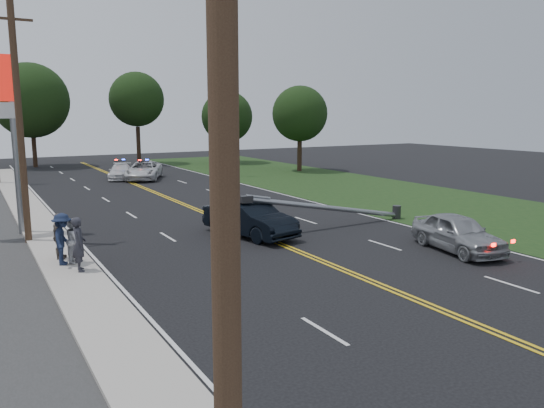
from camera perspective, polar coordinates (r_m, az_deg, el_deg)
ground at (r=17.58m, az=11.72°, el=-8.63°), size 120.00×120.00×0.00m
sidewalk at (r=23.19m, az=-22.23°, el=-4.51°), size 1.80×70.00×0.12m
grass_verge at (r=33.79m, az=17.60°, el=-0.03°), size 12.00×80.00×0.01m
centerline_yellow at (r=25.62m, az=-3.30°, el=-2.59°), size 0.36×80.00×0.00m
traffic_signal at (r=46.66m, az=-5.32°, el=8.14°), size 0.28×0.41×7.05m
fallen_streetlight at (r=25.95m, az=6.98°, el=-0.45°), size 9.36×0.44×1.91m
utility_pole_near at (r=4.83m, az=-5.17°, el=5.00°), size 1.60×0.28×10.00m
utility_pole_mid at (r=24.46m, az=-25.52°, el=7.88°), size 1.60×0.28×10.00m
tree_6 at (r=59.66m, az=-24.53°, el=10.09°), size 7.53×7.53×10.51m
tree_7 at (r=59.68m, az=-14.36°, el=10.84°), size 5.81×5.81×9.85m
tree_8 at (r=59.23m, az=-4.87°, el=9.34°), size 5.62×5.62×7.91m
tree_9 at (r=50.82m, az=3.02°, el=9.67°), size 5.23×5.23×8.05m
crashed_sedan at (r=23.84m, az=-2.43°, el=-1.55°), size 2.77×5.19×1.62m
waiting_sedan at (r=22.50m, az=19.35°, el=-2.94°), size 2.60×4.68×1.51m
emergency_a at (r=45.59m, az=-13.62°, el=3.52°), size 4.64×5.96×1.50m
emergency_b at (r=46.28m, az=-15.99°, el=3.36°), size 3.09×4.69×1.26m
bystander_a at (r=19.32m, az=-20.04°, el=-4.08°), size 0.49×0.71×1.88m
bystander_b at (r=20.53m, az=-20.42°, el=-3.67°), size 0.87×0.97×1.63m
bystander_c at (r=20.33m, az=-21.60°, el=-3.52°), size 1.04×1.36×1.87m
bystander_d at (r=21.21m, az=-21.96°, el=-3.23°), size 0.79×1.09×1.71m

